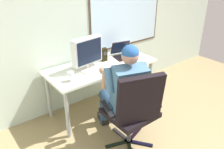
# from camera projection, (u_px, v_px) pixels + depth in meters

# --- Properties ---
(wall_rear) EXTENTS (5.97, 0.08, 2.81)m
(wall_rear) POSITION_uv_depth(u_px,v_px,m) (96.00, 11.00, 3.40)
(wall_rear) COLOR #B5C6B8
(wall_rear) RESTS_ON ground
(desk) EXTENTS (1.59, 0.69, 0.73)m
(desk) POSITION_uv_depth(u_px,v_px,m) (102.00, 70.00, 3.33)
(desk) COLOR #8F9597
(desk) RESTS_ON ground
(office_chair) EXTENTS (0.71, 0.67, 1.05)m
(office_chair) POSITION_uv_depth(u_px,v_px,m) (134.00, 108.00, 2.57)
(office_chair) COLOR black
(office_chair) RESTS_ON ground
(person_seated) EXTENTS (0.66, 0.85, 1.28)m
(person_seated) POSITION_uv_depth(u_px,v_px,m) (124.00, 90.00, 2.76)
(person_seated) COLOR navy
(person_seated) RESTS_ON ground
(crt_monitor) EXTENTS (0.45, 0.27, 0.44)m
(crt_monitor) POSITION_uv_depth(u_px,v_px,m) (87.00, 52.00, 3.07)
(crt_monitor) COLOR beige
(crt_monitor) RESTS_ON desk
(laptop) EXTENTS (0.36, 0.37, 0.22)m
(laptop) POSITION_uv_depth(u_px,v_px,m) (123.00, 53.00, 3.58)
(laptop) COLOR black
(laptop) RESTS_ON desk
(wine_glass) EXTENTS (0.08, 0.08, 0.12)m
(wine_glass) POSITION_uv_depth(u_px,v_px,m) (71.00, 75.00, 2.81)
(wine_glass) COLOR silver
(wine_glass) RESTS_ON desk
(desk_speaker) EXTENTS (0.09, 0.08, 0.20)m
(desk_speaker) POSITION_uv_depth(u_px,v_px,m) (104.00, 55.00, 3.39)
(desk_speaker) COLOR black
(desk_speaker) RESTS_ON desk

